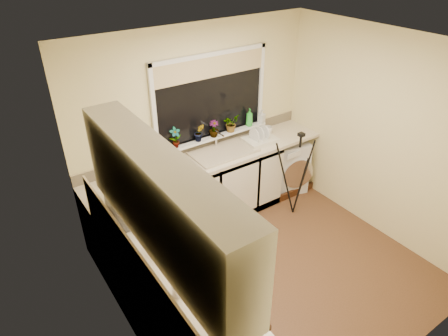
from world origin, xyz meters
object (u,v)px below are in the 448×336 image
(plant_c, at_px, (214,129))
(cup_back, at_px, (268,131))
(plant_d, at_px, (231,123))
(glass_jug, at_px, (242,336))
(soap_bottle_clear, at_px, (262,116))
(microwave, at_px, (128,204))
(dish_rack, at_px, (260,140))
(laptop, at_px, (159,174))
(plant_a, at_px, (175,138))
(cup_left, at_px, (215,312))
(kettle, at_px, (167,241))
(soap_bottle_green, at_px, (249,117))
(washing_machine, at_px, (285,164))
(plant_b, at_px, (199,133))
(steel_jar, at_px, (177,290))
(tripod, at_px, (297,175))

(plant_c, relative_size, cup_back, 1.55)
(plant_c, xyz_separation_m, plant_d, (0.27, 0.00, 0.01))
(glass_jug, distance_m, plant_c, 2.86)
(soap_bottle_clear, bearing_deg, cup_back, -72.41)
(microwave, height_order, plant_d, plant_d)
(soap_bottle_clear, bearing_deg, dish_rack, -130.64)
(laptop, xyz_separation_m, plant_c, (0.92, 0.28, 0.20))
(plant_a, bearing_deg, cup_left, -112.17)
(kettle, height_order, plant_c, plant_c)
(soap_bottle_green, height_order, soap_bottle_clear, soap_bottle_green)
(soap_bottle_clear, bearing_deg, plant_c, 179.91)
(microwave, bearing_deg, cup_left, -176.64)
(washing_machine, bearing_deg, cup_back, 174.26)
(kettle, bearing_deg, plant_b, 49.67)
(washing_machine, relative_size, plant_d, 3.41)
(cup_back, bearing_deg, plant_b, 174.19)
(laptop, xyz_separation_m, cup_left, (-0.52, -1.91, -0.01))
(plant_d, height_order, soap_bottle_green, soap_bottle_green)
(steel_jar, distance_m, cup_back, 2.96)
(cup_back, bearing_deg, cup_left, -137.10)
(washing_machine, xyz_separation_m, plant_d, (-0.81, 0.22, 0.78))
(glass_jug, distance_m, plant_b, 2.76)
(plant_b, distance_m, soap_bottle_clear, 0.99)
(tripod, bearing_deg, plant_c, 129.65)
(laptop, height_order, soap_bottle_green, soap_bottle_green)
(soap_bottle_green, xyz_separation_m, cup_left, (-2.01, -2.20, -0.23))
(soap_bottle_green, bearing_deg, steel_jar, -138.71)
(laptop, bearing_deg, plant_c, -6.01)
(kettle, bearing_deg, microwave, 97.21)
(glass_jug, relative_size, steel_jar, 1.54)
(plant_a, bearing_deg, steel_jar, -118.59)
(microwave, bearing_deg, kettle, -170.57)
(plant_a, height_order, plant_d, plant_a)
(microwave, xyz_separation_m, plant_c, (1.47, 0.73, 0.12))
(plant_d, height_order, soap_bottle_clear, plant_d)
(cup_back, bearing_deg, soap_bottle_clear, 107.59)
(washing_machine, height_order, cup_back, cup_back)
(plant_a, relative_size, plant_b, 1.14)
(tripod, xyz_separation_m, microwave, (-2.23, 0.03, 0.44))
(tripod, xyz_separation_m, soap_bottle_green, (-0.20, 0.77, 0.57))
(tripod, bearing_deg, soap_bottle_green, 99.07)
(washing_machine, xyz_separation_m, steel_jar, (-2.65, -1.65, 0.57))
(plant_b, distance_m, plant_d, 0.48)
(plant_c, bearing_deg, steel_jar, -129.94)
(kettle, relative_size, plant_c, 0.88)
(soap_bottle_clear, height_order, cup_left, soap_bottle_clear)
(laptop, relative_size, plant_d, 1.66)
(kettle, xyz_separation_m, microwave, (-0.08, 0.64, 0.04))
(soap_bottle_green, bearing_deg, glass_jug, -128.49)
(laptop, relative_size, soap_bottle_green, 1.55)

